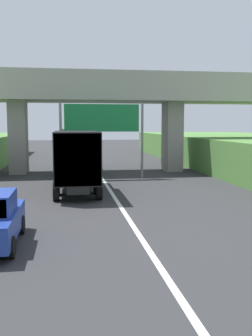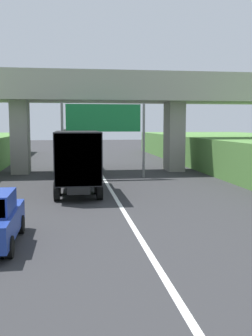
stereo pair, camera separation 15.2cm
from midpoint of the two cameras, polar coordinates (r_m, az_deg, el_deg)
lane_centre_stripe at (r=24.68m, az=-2.59°, el=-2.43°), size 0.20×94.25×0.01m
overpass_bridge at (r=31.21m, az=-3.85°, el=10.26°), size 40.00×4.80×7.81m
overhead_highway_sign at (r=27.07m, az=-3.18°, el=6.66°), size 5.88×0.18×5.31m
truck_green at (r=30.98m, az=-6.84°, el=2.92°), size 2.44×7.30×3.44m
truck_black at (r=21.69m, az=-7.01°, el=1.44°), size 2.44×7.30×3.44m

